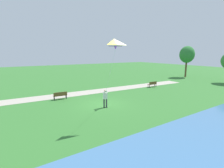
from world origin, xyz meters
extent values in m
plane|color=#33702D|center=(0.00, 0.00, 0.00)|extent=(120.00, 120.00, 0.00)
cube|color=#ADA393|center=(-5.57, 2.00, 0.01)|extent=(4.14, 32.08, 0.02)
cube|color=#232328|center=(1.10, -0.11, 0.03)|extent=(0.26, 0.18, 0.06)
cylinder|color=#383842|center=(1.08, -0.10, 0.45)|extent=(0.14, 0.14, 0.82)
cube|color=#232328|center=(1.02, -0.34, 0.03)|extent=(0.26, 0.18, 0.06)
cylinder|color=#383842|center=(1.00, -0.33, 0.45)|extent=(0.14, 0.14, 0.82)
cube|color=white|center=(1.04, -0.22, 1.16)|extent=(0.34, 0.45, 0.60)
sphere|color=tan|center=(1.04, -0.22, 1.62)|extent=(0.22, 0.22, 0.22)
ellipsoid|color=#4C3319|center=(1.02, -0.21, 1.66)|extent=(0.29, 0.29, 0.13)
cylinder|color=white|center=(1.28, -0.20, 1.61)|extent=(0.44, 0.47, 0.43)
cylinder|color=white|center=(1.22, -0.37, 1.61)|extent=(0.56, 0.19, 0.43)
sphere|color=tan|center=(1.40, -0.34, 1.74)|extent=(0.10, 0.10, 0.10)
pyramid|color=yellow|center=(4.34, -1.40, 5.89)|extent=(0.55, 1.15, 0.48)
cone|color=purple|center=(4.55, -1.42, 5.57)|extent=(0.22, 0.22, 0.22)
cylinder|color=black|center=(4.55, -1.42, 5.68)|extent=(0.12, 1.06, 0.02)
cylinder|color=silver|center=(2.97, -0.88, 3.63)|extent=(3.17, 1.09, 3.79)
cube|color=brown|center=(-4.25, -3.08, 0.45)|extent=(0.52, 1.52, 0.05)
cube|color=brown|center=(-4.06, -3.09, 0.68)|extent=(0.12, 1.50, 0.40)
cube|color=#2D2D33|center=(-4.44, -3.74, 0.23)|extent=(0.06, 0.06, 0.45)
cube|color=#2D2D33|center=(-4.13, -3.76, 0.23)|extent=(0.06, 0.06, 0.45)
cube|color=#2D2D33|center=(-4.37, -2.40, 0.23)|extent=(0.06, 0.06, 0.45)
cube|color=#2D2D33|center=(-4.05, -2.42, 0.23)|extent=(0.06, 0.06, 0.45)
cube|color=brown|center=(-3.49, 10.90, 0.45)|extent=(0.52, 1.52, 0.05)
cube|color=brown|center=(-3.30, 10.89, 0.68)|extent=(0.12, 1.50, 0.40)
cube|color=#2D2D33|center=(-3.68, 10.24, 0.23)|extent=(0.06, 0.06, 0.45)
cube|color=#2D2D33|center=(-3.36, 10.22, 0.23)|extent=(0.06, 0.06, 0.45)
cube|color=#2D2D33|center=(-3.61, 11.58, 0.23)|extent=(0.06, 0.06, 0.45)
cube|color=#2D2D33|center=(-3.29, 11.56, 0.23)|extent=(0.06, 0.06, 0.45)
cylinder|color=brown|center=(-7.36, 25.30, 1.82)|extent=(0.36, 0.36, 3.64)
ellipsoid|color=#2D7533|center=(-7.36, 25.30, 4.91)|extent=(3.00, 3.33, 3.61)
camera|label=1|loc=(14.31, -8.00, 5.21)|focal=26.50mm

